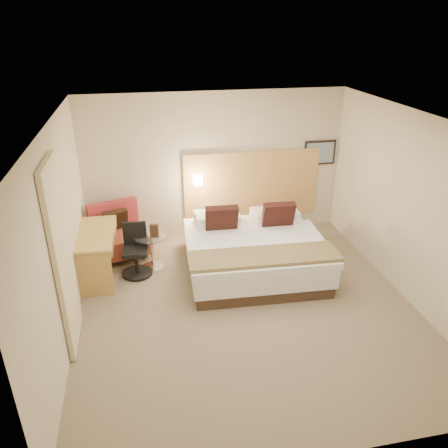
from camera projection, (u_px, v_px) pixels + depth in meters
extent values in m
cube|color=#806D56|center=(246.00, 307.00, 6.40)|extent=(4.80, 5.00, 0.02)
cube|color=white|center=(251.00, 121.00, 5.23)|extent=(4.80, 5.00, 0.02)
cube|color=beige|center=(215.00, 166.00, 8.04)|extent=(4.80, 0.02, 2.70)
cube|color=beige|center=(323.00, 350.00, 3.59)|extent=(4.80, 0.02, 2.70)
cube|color=beige|center=(59.00, 239.00, 5.39)|extent=(0.02, 5.00, 2.70)
cube|color=beige|center=(412.00, 209.00, 6.24)|extent=(0.02, 5.00, 2.70)
cube|color=tan|center=(252.00, 185.00, 8.30)|extent=(2.60, 0.04, 1.30)
cube|color=black|center=(320.00, 153.00, 8.30)|extent=(0.62, 0.03, 0.47)
cube|color=gray|center=(320.00, 153.00, 8.29)|extent=(0.54, 0.01, 0.39)
cylinder|color=silver|center=(197.00, 179.00, 7.98)|extent=(0.02, 0.12, 0.02)
cube|color=#FDECC6|center=(198.00, 180.00, 7.93)|extent=(0.15, 0.15, 0.15)
cube|color=beige|center=(63.00, 258.00, 5.23)|extent=(0.06, 0.90, 2.42)
cylinder|color=#8FB7DD|center=(145.00, 230.00, 7.11)|extent=(0.07, 0.07, 0.21)
cube|color=#3E2719|center=(154.00, 231.00, 7.06)|extent=(0.14, 0.07, 0.23)
cube|color=#3E2C1F|center=(253.00, 264.00, 7.31)|extent=(2.17, 2.17, 0.19)
cube|color=white|center=(253.00, 250.00, 7.20)|extent=(2.23, 2.23, 0.32)
cube|color=white|center=(257.00, 247.00, 6.84)|extent=(2.27, 1.64, 0.11)
cube|color=silver|center=(216.00, 218.00, 7.72)|extent=(0.77, 0.44, 0.19)
cube|color=silver|center=(272.00, 215.00, 7.86)|extent=(0.77, 0.44, 0.19)
cube|color=white|center=(218.00, 219.00, 7.43)|extent=(0.77, 0.44, 0.19)
cube|color=white|center=(276.00, 216.00, 7.57)|extent=(0.77, 0.44, 0.19)
cube|color=black|center=(222.00, 220.00, 7.21)|extent=(0.55, 0.31, 0.55)
cube|color=black|center=(278.00, 216.00, 7.34)|extent=(0.55, 0.31, 0.55)
cube|color=orange|center=(264.00, 256.00, 6.42)|extent=(2.27, 0.69, 0.05)
cube|color=tan|center=(107.00, 265.00, 7.34)|extent=(0.11, 0.11, 0.11)
cube|color=tan|center=(147.00, 255.00, 7.65)|extent=(0.11, 0.11, 0.11)
cube|color=#9B6B49|center=(98.00, 250.00, 7.82)|extent=(0.11, 0.11, 0.11)
cube|color=tan|center=(135.00, 241.00, 8.13)|extent=(0.11, 0.11, 0.11)
cube|color=brown|center=(121.00, 242.00, 7.64)|extent=(1.06, 0.99, 0.33)
cube|color=maroon|center=(113.00, 214.00, 7.72)|extent=(0.87, 0.39, 0.49)
cube|color=black|center=(116.00, 221.00, 7.65)|extent=(0.46, 0.32, 0.43)
cylinder|color=white|center=(153.00, 266.00, 7.39)|extent=(0.41, 0.41, 0.02)
cylinder|color=white|center=(152.00, 252.00, 7.27)|extent=(0.05, 0.05, 0.55)
cylinder|color=silver|center=(151.00, 236.00, 7.15)|extent=(0.60, 0.60, 0.01)
cube|color=tan|center=(95.00, 234.00, 6.83)|extent=(0.62, 1.28, 0.04)
cube|color=tan|center=(94.00, 275.00, 6.47)|extent=(0.53, 0.06, 0.74)
cube|color=gold|center=(101.00, 239.00, 7.52)|extent=(0.53, 0.06, 0.74)
cube|color=#AB9243|center=(99.00, 238.00, 6.87)|extent=(0.51, 1.19, 0.10)
cylinder|color=black|center=(138.00, 273.00, 7.17)|extent=(0.52, 0.52, 0.04)
cylinder|color=black|center=(136.00, 262.00, 7.09)|extent=(0.06, 0.06, 0.37)
cube|color=black|center=(135.00, 251.00, 7.00)|extent=(0.42, 0.42, 0.07)
cube|color=black|center=(135.00, 233.00, 7.06)|extent=(0.38, 0.07, 0.39)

